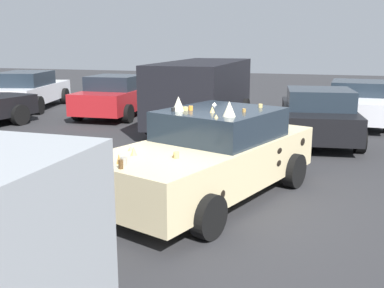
{
  "coord_description": "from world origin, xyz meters",
  "views": [
    {
      "loc": [
        -7.01,
        -1.83,
        2.58
      ],
      "look_at": [
        0.0,
        0.3,
        0.9
      ],
      "focal_mm": 42.28,
      "sensor_mm": 36.0,
      "label": 1
    }
  ],
  "objects_px": {
    "parked_sedan_near_left": "(357,102)",
    "parked_sedan_row_back_far": "(117,96)",
    "parked_van_row_back_center": "(203,90)",
    "parked_sedan_row_back_center": "(28,90)",
    "art_car_decorated": "(211,155)",
    "parked_sedan_near_right": "(318,115)"
  },
  "relations": [
    {
      "from": "parked_sedan_near_left",
      "to": "parked_sedan_row_back_far",
      "type": "height_order",
      "value": "parked_sedan_row_back_far"
    },
    {
      "from": "parked_van_row_back_center",
      "to": "parked_sedan_row_back_center",
      "type": "relative_size",
      "value": 1.12
    },
    {
      "from": "art_car_decorated",
      "to": "parked_van_row_back_center",
      "type": "relative_size",
      "value": 0.87
    },
    {
      "from": "parked_sedan_row_back_far",
      "to": "parked_sedan_row_back_center",
      "type": "relative_size",
      "value": 0.85
    },
    {
      "from": "art_car_decorated",
      "to": "parked_sedan_row_back_center",
      "type": "distance_m",
      "value": 12.11
    },
    {
      "from": "art_car_decorated",
      "to": "parked_sedan_row_back_far",
      "type": "bearing_deg",
      "value": -124.25
    },
    {
      "from": "parked_van_row_back_center",
      "to": "parked_sedan_near_left",
      "type": "relative_size",
      "value": 1.21
    },
    {
      "from": "parked_sedan_near_right",
      "to": "parked_sedan_row_back_center",
      "type": "xyz_separation_m",
      "value": [
        2.72,
        10.85,
        0.04
      ]
    },
    {
      "from": "parked_sedan_near_left",
      "to": "parked_sedan_near_right",
      "type": "bearing_deg",
      "value": -16.78
    },
    {
      "from": "art_car_decorated",
      "to": "parked_sedan_near_right",
      "type": "bearing_deg",
      "value": -177.53
    },
    {
      "from": "art_car_decorated",
      "to": "parked_van_row_back_center",
      "type": "distance_m",
      "value": 6.31
    },
    {
      "from": "parked_van_row_back_center",
      "to": "parked_sedan_near_left",
      "type": "distance_m",
      "value": 5.02
    },
    {
      "from": "parked_van_row_back_center",
      "to": "parked_sedan_row_back_far",
      "type": "relative_size",
      "value": 1.32
    },
    {
      "from": "art_car_decorated",
      "to": "parked_sedan_near_right",
      "type": "height_order",
      "value": "art_car_decorated"
    },
    {
      "from": "parked_sedan_near_left",
      "to": "parked_sedan_near_right",
      "type": "xyz_separation_m",
      "value": [
        -3.17,
        1.12,
        0.02
      ]
    },
    {
      "from": "parked_van_row_back_center",
      "to": "parked_sedan_row_back_center",
      "type": "distance_m",
      "value": 7.68
    },
    {
      "from": "art_car_decorated",
      "to": "parked_van_row_back_center",
      "type": "height_order",
      "value": "parked_van_row_back_center"
    },
    {
      "from": "parked_sedan_row_back_far",
      "to": "parked_sedan_row_back_center",
      "type": "bearing_deg",
      "value": 79.83
    },
    {
      "from": "parked_sedan_near_right",
      "to": "parked_sedan_row_back_center",
      "type": "distance_m",
      "value": 11.19
    },
    {
      "from": "parked_sedan_near_right",
      "to": "parked_sedan_row_back_far",
      "type": "distance_m",
      "value": 7.14
    },
    {
      "from": "art_car_decorated",
      "to": "parked_sedan_row_back_center",
      "type": "relative_size",
      "value": 0.98
    },
    {
      "from": "parked_sedan_near_right",
      "to": "art_car_decorated",
      "type": "bearing_deg",
      "value": 155.49
    }
  ]
}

